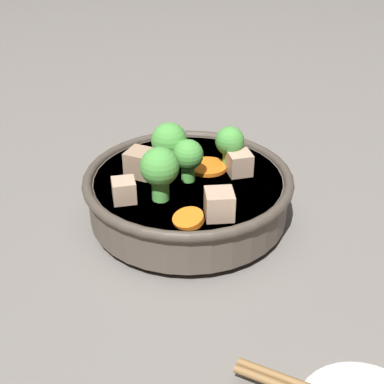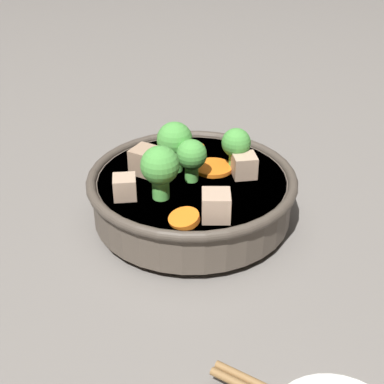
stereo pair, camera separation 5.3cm
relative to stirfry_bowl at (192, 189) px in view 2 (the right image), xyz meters
The scene contains 2 objects.
ground_plane 0.04m from the stirfry_bowl, 124.54° to the right, with size 3.00×3.00×0.00m, color slate.
stirfry_bowl is the anchor object (origin of this frame).
Camera 2 is at (-0.05, 0.55, 0.38)m, focal length 50.00 mm.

